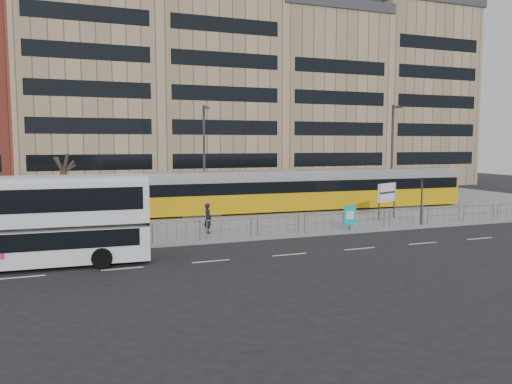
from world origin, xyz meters
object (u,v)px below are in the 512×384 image
object	(u,v)px
lamp_post_west	(204,155)
pedestrian	(208,218)
ad_panel	(350,216)
tram	(307,190)
station_sign	(387,194)
double_decker_bus	(31,219)
traffic_light_west	(140,207)
traffic_light_east	(422,195)
lamp_post_east	(392,152)
bare_tree	(63,152)

from	to	relation	value
lamp_post_west	pedestrian	bearing A→B (deg)	-103.27
ad_panel	lamp_post_west	xyz separation A→B (m)	(-6.57, 10.09, 3.57)
tram	ad_panel	xyz separation A→B (m)	(-1.59, -9.25, -0.72)
tram	ad_panel	size ratio (longest dim) A/B	17.91
tram	ad_panel	distance (m)	9.42
tram	lamp_post_west	bearing A→B (deg)	175.89
station_sign	lamp_post_west	distance (m)	13.65
double_decker_bus	lamp_post_west	bearing A→B (deg)	51.54
ad_panel	traffic_light_west	size ratio (longest dim) A/B	0.49
ad_panel	traffic_light_east	world-z (taller)	traffic_light_east
traffic_light_west	traffic_light_east	world-z (taller)	same
lamp_post_west	lamp_post_east	size ratio (longest dim) A/B	0.96
traffic_light_east	bare_tree	world-z (taller)	bare_tree
tram	double_decker_bus	bearing A→B (deg)	-146.44
tram	traffic_light_east	size ratio (longest dim) A/B	8.84
lamp_post_west	lamp_post_east	world-z (taller)	lamp_post_east
tram	bare_tree	bearing A→B (deg)	-177.11
ad_panel	tram	bearing A→B (deg)	83.48
pedestrian	traffic_light_east	size ratio (longest dim) A/B	0.58
ad_panel	lamp_post_east	distance (m)	13.16
lamp_post_west	traffic_light_east	bearing A→B (deg)	-39.81
tram	lamp_post_west	distance (m)	8.68
pedestrian	lamp_post_west	world-z (taller)	lamp_post_west
double_decker_bus	bare_tree	bearing A→B (deg)	86.45
double_decker_bus	station_sign	xyz separation A→B (m)	(22.56, 5.81, -0.27)
lamp_post_east	pedestrian	bearing A→B (deg)	-159.15
double_decker_bus	lamp_post_east	xyz separation A→B (m)	(26.91, 11.37, 2.62)
lamp_post_east	bare_tree	xyz separation A→B (m)	(-25.66, 0.25, 0.12)
double_decker_bus	ad_panel	world-z (taller)	double_decker_bus
lamp_post_east	lamp_post_west	bearing A→B (deg)	174.77
pedestrian	traffic_light_west	size ratio (longest dim) A/B	0.58
double_decker_bus	traffic_light_east	distance (m)	23.32
pedestrian	bare_tree	world-z (taller)	bare_tree
double_decker_bus	lamp_post_east	bearing A→B (deg)	25.51
ad_panel	pedestrian	world-z (taller)	pedestrian
traffic_light_west	pedestrian	bearing A→B (deg)	19.53
bare_tree	traffic_light_west	bearing A→B (deg)	-66.45
station_sign	traffic_light_west	size ratio (longest dim) A/B	0.82
lamp_post_east	ad_panel	bearing A→B (deg)	-136.69
tram	bare_tree	size ratio (longest dim) A/B	4.13
double_decker_bus	bare_tree	distance (m)	12.00
station_sign	lamp_post_east	world-z (taller)	lamp_post_east
tram	traffic_light_east	xyz separation A→B (m)	(3.83, -9.15, 0.36)
tram	traffic_light_east	bearing A→B (deg)	-65.54
traffic_light_west	ad_panel	bearing A→B (deg)	-4.58
double_decker_bus	ad_panel	xyz separation A→B (m)	(17.73, 2.72, -1.12)
station_sign	lamp_post_west	size ratio (longest dim) A/B	0.31
double_decker_bus	station_sign	distance (m)	23.30
tram	station_sign	xyz separation A→B (m)	(3.24, -6.16, 0.14)
traffic_light_west	traffic_light_east	bearing A→B (deg)	-4.12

